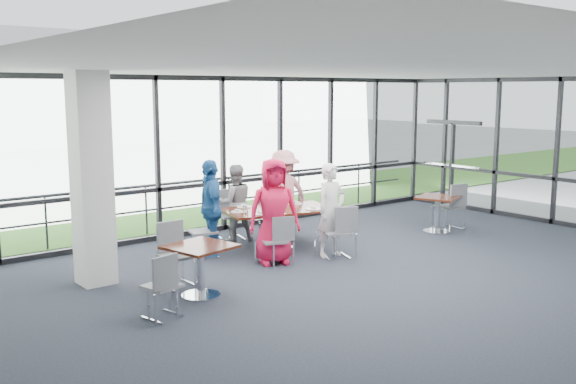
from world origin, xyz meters
TOP-DOWN VIEW (x-y plane):
  - floor at (0.00, 0.00)m, footprint 12.00×10.00m
  - ceiling at (0.00, 0.00)m, footprint 12.00×10.00m
  - curtain_wall_back at (0.00, 5.00)m, footprint 12.00×0.10m
  - exit_door at (6.00, 3.75)m, footprint 0.12×1.60m
  - structural_column at (-3.60, 3.00)m, footprint 0.50×0.50m
  - apron at (0.00, 10.00)m, footprint 80.00×70.00m
  - grass_strip at (0.00, 8.00)m, footprint 80.00×5.00m
  - hangar_main at (4.00, 32.00)m, footprint 24.00×10.00m
  - guard_rail at (0.00, 5.60)m, footprint 12.00×0.06m
  - main_table at (-0.10, 2.99)m, footprint 2.19×1.54m
  - side_table_left at (-2.68, 1.44)m, footprint 0.99×0.99m
  - side_table_right at (3.33, 2.04)m, footprint 1.00×1.00m
  - diner_near_left at (-0.78, 2.22)m, footprint 1.03×0.86m
  - diner_near_right at (0.29, 1.97)m, footprint 0.60×0.44m
  - diner_far_left at (-0.39, 4.00)m, footprint 0.83×0.66m
  - diner_far_right at (0.62, 3.75)m, footprint 1.16×0.66m
  - diner_end at (-1.38, 3.28)m, footprint 0.87×1.14m
  - chair_main_nl at (-0.85, 2.13)m, footprint 0.52×0.52m
  - chair_main_nr at (0.29, 1.83)m, footprint 0.57×0.57m
  - chair_main_fl at (-0.37, 4.13)m, footprint 0.56×0.56m
  - chair_main_fr at (0.55, 3.88)m, footprint 0.57×0.57m
  - chair_main_end at (-1.52, 3.31)m, footprint 0.55×0.55m
  - chair_spare_la at (-3.52, 0.99)m, footprint 0.50×0.50m
  - chair_spare_lb at (-2.72, 2.06)m, footprint 0.48×0.48m
  - chair_spare_r at (3.73, 2.06)m, footprint 0.54×0.54m
  - plate_nl at (-0.68, 2.75)m, footprint 0.26×0.26m
  - plate_nr at (0.37, 2.54)m, footprint 0.28×0.28m
  - plate_fl at (-0.50, 3.51)m, footprint 0.27×0.27m
  - plate_fr at (0.47, 3.16)m, footprint 0.24×0.24m
  - plate_end at (-0.88, 3.16)m, footprint 0.24×0.24m
  - tumbler_a at (-0.45, 2.86)m, footprint 0.07×0.07m
  - tumbler_b at (0.10, 2.78)m, footprint 0.07×0.07m
  - tumbler_c at (0.01, 3.27)m, footprint 0.06×0.06m
  - tumbler_d at (-0.85, 2.98)m, footprint 0.07×0.07m
  - menu_a at (-0.41, 2.60)m, footprint 0.31×0.24m
  - menu_b at (0.62, 2.48)m, footprint 0.36×0.31m
  - menu_c at (0.19, 3.33)m, footprint 0.33×0.24m
  - condiment_caddy at (-0.04, 3.08)m, footprint 0.10×0.07m
  - ketchup_bottle at (-0.13, 3.05)m, footprint 0.06×0.06m
  - green_bottle at (0.04, 3.06)m, footprint 0.05×0.05m

SIDE VIEW (x-z plane):
  - apron at x=0.00m, z-range -0.03..-0.01m
  - floor at x=0.00m, z-range -0.02..0.00m
  - grass_strip at x=0.00m, z-range 0.01..0.01m
  - chair_main_nl at x=-0.85m, z-range 0.00..0.82m
  - chair_spare_la at x=-3.52m, z-range 0.00..0.85m
  - chair_main_fr at x=0.55m, z-range 0.00..0.90m
  - chair_main_nr at x=0.29m, z-range 0.00..0.90m
  - chair_main_end at x=-1.52m, z-range 0.00..0.91m
  - chair_spare_lb at x=-2.72m, z-range 0.00..0.94m
  - chair_main_fl at x=-0.37m, z-range 0.00..0.95m
  - chair_spare_r at x=3.73m, z-range 0.00..0.96m
  - guard_rail at x=0.00m, z-range 0.47..0.53m
  - side_table_right at x=3.33m, z-range 0.24..0.99m
  - side_table_left at x=-2.68m, z-range 0.25..1.00m
  - main_table at x=-0.10m, z-range 0.26..1.01m
  - diner_far_left at x=-0.39m, z-range 0.00..1.50m
  - menu_a at x=-0.41m, z-range 0.75..0.75m
  - menu_b at x=0.62m, z-range 0.75..0.75m
  - menu_c at x=0.19m, z-range 0.75..0.75m
  - plate_nl at x=-0.68m, z-range 0.75..0.76m
  - plate_nr at x=0.37m, z-range 0.75..0.76m
  - plate_fl at x=-0.50m, z-range 0.75..0.76m
  - plate_fr at x=0.47m, z-range 0.75..0.76m
  - plate_end at x=-0.88m, z-range 0.75..0.76m
  - condiment_caddy at x=-0.04m, z-range 0.75..0.79m
  - tumbler_c at x=0.01m, z-range 0.75..0.88m
  - tumbler_a at x=-0.45m, z-range 0.75..0.88m
  - tumbler_d at x=-0.85m, z-range 0.75..0.88m
  - tumbler_b at x=0.10m, z-range 0.75..0.89m
  - diner_near_right at x=0.29m, z-range 0.00..1.65m
  - ketchup_bottle at x=-0.13m, z-range 0.75..0.93m
  - green_bottle at x=0.04m, z-range 0.75..0.95m
  - diner_end at x=-1.38m, z-range 0.00..1.72m
  - diner_far_right at x=0.62m, z-range 0.00..1.74m
  - diner_near_left at x=-0.78m, z-range 0.00..1.79m
  - exit_door at x=6.00m, z-range 0.00..2.10m
  - curtain_wall_back at x=0.00m, z-range 0.00..3.20m
  - structural_column at x=-3.60m, z-range 0.00..3.20m
  - hangar_main at x=4.00m, z-range 0.00..6.00m
  - ceiling at x=0.00m, z-range 3.18..3.22m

